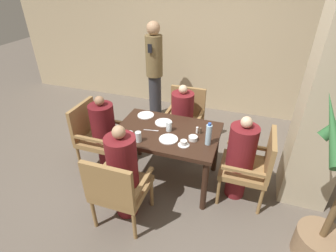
{
  "coord_description": "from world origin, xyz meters",
  "views": [
    {
      "loc": [
        0.87,
        -2.54,
        2.46
      ],
      "look_at": [
        0.0,
        0.04,
        0.8
      ],
      "focal_mm": 28.0,
      "sensor_mm": 36.0,
      "label": 1
    }
  ],
  "objects_px": {
    "water_bottle": "(209,134)",
    "diner_in_far_chair": "(182,118)",
    "chair_left_side": "(95,133)",
    "plate_main_left": "(164,123)",
    "plate_dessert_center": "(168,139)",
    "glass_tall_near": "(169,126)",
    "bowl_small": "(193,138)",
    "chair_near_corner": "(118,188)",
    "plate_main_right": "(146,115)",
    "teacup_with_saucer": "(184,143)",
    "chair_far_side": "(185,117)",
    "potted_palm": "(336,207)",
    "diner_in_left_chair": "(104,132)",
    "chair_right_side": "(252,164)",
    "diner_in_right_chair": "(240,157)",
    "standing_host": "(154,69)",
    "diner_in_near_chair": "(123,172)",
    "glass_tall_far": "(130,137)",
    "glass_tall_mid": "(138,137)"
  },
  "relations": [
    {
      "from": "potted_palm",
      "to": "bowl_small",
      "type": "distance_m",
      "value": 1.5
    },
    {
      "from": "plate_main_right",
      "to": "bowl_small",
      "type": "relative_size",
      "value": 2.11
    },
    {
      "from": "chair_right_side",
      "to": "plate_dessert_center",
      "type": "height_order",
      "value": "chair_right_side"
    },
    {
      "from": "plate_main_right",
      "to": "water_bottle",
      "type": "height_order",
      "value": "water_bottle"
    },
    {
      "from": "chair_left_side",
      "to": "plate_main_left",
      "type": "relative_size",
      "value": 4.16
    },
    {
      "from": "plate_main_right",
      "to": "glass_tall_mid",
      "type": "relative_size",
      "value": 1.8
    },
    {
      "from": "diner_in_near_chair",
      "to": "plate_dessert_center",
      "type": "distance_m",
      "value": 0.64
    },
    {
      "from": "diner_in_near_chair",
      "to": "plate_main_right",
      "type": "relative_size",
      "value": 5.3
    },
    {
      "from": "plate_main_left",
      "to": "plate_main_right",
      "type": "bearing_deg",
      "value": 159.87
    },
    {
      "from": "potted_palm",
      "to": "bowl_small",
      "type": "height_order",
      "value": "potted_palm"
    },
    {
      "from": "diner_in_left_chair",
      "to": "chair_near_corner",
      "type": "bearing_deg",
      "value": -52.31
    },
    {
      "from": "chair_right_side",
      "to": "chair_near_corner",
      "type": "relative_size",
      "value": 1.0
    },
    {
      "from": "plate_dessert_center",
      "to": "glass_tall_far",
      "type": "xyz_separation_m",
      "value": [
        -0.41,
        -0.17,
        0.06
      ]
    },
    {
      "from": "teacup_with_saucer",
      "to": "standing_host",
      "type": "bearing_deg",
      "value": 120.15
    },
    {
      "from": "glass_tall_near",
      "to": "chair_right_side",
      "type": "bearing_deg",
      "value": -1.15
    },
    {
      "from": "diner_in_left_chair",
      "to": "standing_host",
      "type": "xyz_separation_m",
      "value": [
        0.13,
        1.58,
        0.37
      ]
    },
    {
      "from": "glass_tall_near",
      "to": "glass_tall_far",
      "type": "xyz_separation_m",
      "value": [
        -0.35,
        -0.35,
        0.0
      ]
    },
    {
      "from": "chair_far_side",
      "to": "plate_dessert_center",
      "type": "relative_size",
      "value": 4.16
    },
    {
      "from": "chair_far_side",
      "to": "potted_palm",
      "type": "xyz_separation_m",
      "value": [
        1.75,
        -1.42,
        0.17
      ]
    },
    {
      "from": "plate_main_right",
      "to": "diner_in_near_chair",
      "type": "bearing_deg",
      "value": -81.57
    },
    {
      "from": "plate_main_right",
      "to": "glass_tall_mid",
      "type": "distance_m",
      "value": 0.61
    },
    {
      "from": "diner_in_left_chair",
      "to": "chair_right_side",
      "type": "distance_m",
      "value": 1.94
    },
    {
      "from": "teacup_with_saucer",
      "to": "glass_tall_mid",
      "type": "relative_size",
      "value": 1.06
    },
    {
      "from": "diner_in_right_chair",
      "to": "standing_host",
      "type": "height_order",
      "value": "standing_host"
    },
    {
      "from": "plate_main_right",
      "to": "teacup_with_saucer",
      "type": "distance_m",
      "value": 0.83
    },
    {
      "from": "water_bottle",
      "to": "glass_tall_mid",
      "type": "distance_m",
      "value": 0.79
    },
    {
      "from": "diner_in_left_chair",
      "to": "glass_tall_near",
      "type": "xyz_separation_m",
      "value": [
        0.92,
        0.02,
        0.25
      ]
    },
    {
      "from": "plate_main_left",
      "to": "chair_left_side",
      "type": "bearing_deg",
      "value": -169.59
    },
    {
      "from": "water_bottle",
      "to": "diner_in_far_chair",
      "type": "bearing_deg",
      "value": 123.35
    },
    {
      "from": "potted_palm",
      "to": "glass_tall_far",
      "type": "height_order",
      "value": "potted_palm"
    },
    {
      "from": "chair_left_side",
      "to": "chair_far_side",
      "type": "xyz_separation_m",
      "value": [
        1.04,
        0.84,
        0.0
      ]
    },
    {
      "from": "chair_far_side",
      "to": "glass_tall_near",
      "type": "distance_m",
      "value": 0.87
    },
    {
      "from": "plate_dessert_center",
      "to": "glass_tall_near",
      "type": "bearing_deg",
      "value": 107.22
    },
    {
      "from": "chair_right_side",
      "to": "bowl_small",
      "type": "bearing_deg",
      "value": -173.52
    },
    {
      "from": "diner_in_near_chair",
      "to": "diner_in_far_chair",
      "type": "bearing_deg",
      "value": 79.69
    },
    {
      "from": "teacup_with_saucer",
      "to": "bowl_small",
      "type": "xyz_separation_m",
      "value": [
        0.07,
        0.14,
        -0.0
      ]
    },
    {
      "from": "diner_in_far_chair",
      "to": "chair_near_corner",
      "type": "bearing_deg",
      "value": -99.36
    },
    {
      "from": "plate_main_left",
      "to": "glass_tall_far",
      "type": "xyz_separation_m",
      "value": [
        -0.23,
        -0.5,
        0.06
      ]
    },
    {
      "from": "chair_left_side",
      "to": "plate_main_left",
      "type": "xyz_separation_m",
      "value": [
        0.94,
        0.17,
        0.25
      ]
    },
    {
      "from": "bowl_small",
      "to": "chair_near_corner",
      "type": "bearing_deg",
      "value": -128.3
    },
    {
      "from": "potted_palm",
      "to": "teacup_with_saucer",
      "type": "height_order",
      "value": "potted_palm"
    },
    {
      "from": "diner_in_left_chair",
      "to": "diner_in_near_chair",
      "type": "distance_m",
      "value": 0.95
    },
    {
      "from": "diner_in_right_chair",
      "to": "bowl_small",
      "type": "distance_m",
      "value": 0.59
    },
    {
      "from": "diner_in_near_chair",
      "to": "chair_far_side",
      "type": "bearing_deg",
      "value": 80.64
    },
    {
      "from": "plate_main_left",
      "to": "glass_tall_far",
      "type": "bearing_deg",
      "value": -114.17
    },
    {
      "from": "water_bottle",
      "to": "glass_tall_mid",
      "type": "relative_size",
      "value": 2.22
    },
    {
      "from": "diner_in_near_chair",
      "to": "potted_palm",
      "type": "distance_m",
      "value": 2.01
    },
    {
      "from": "chair_left_side",
      "to": "diner_in_far_chair",
      "type": "height_order",
      "value": "diner_in_far_chair"
    },
    {
      "from": "chair_far_side",
      "to": "plate_main_left",
      "type": "distance_m",
      "value": 0.72
    },
    {
      "from": "glass_tall_far",
      "to": "glass_tall_near",
      "type": "bearing_deg",
      "value": 45.39
    }
  ]
}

